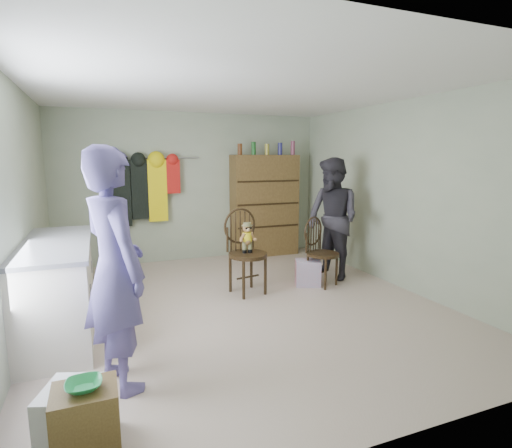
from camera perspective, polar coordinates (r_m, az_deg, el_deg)
name	(u,v)px	position (r m, az deg, el deg)	size (l,w,h in m)	color
ground_plane	(243,306)	(4.86, -1.91, -11.66)	(5.00, 5.00, 0.00)	#C3AF9D
room_walls	(228,172)	(5.04, -4.07, 7.46)	(5.00, 5.00, 5.00)	#A5AF93
counter	(58,288)	(4.48, -26.39, -8.15)	(0.64, 1.86, 0.94)	silver
stool	(87,430)	(2.68, -22.99, -25.45)	(0.35, 0.30, 0.50)	brown
bowl	(84,385)	(2.54, -23.40, -20.38)	(0.20, 0.20, 0.05)	green
plastic_tub	(77,415)	(2.94, -24.16, -23.66)	(0.39, 0.37, 0.37)	white
chair_front	(245,246)	(5.18, -1.53, -3.13)	(0.58, 0.58, 1.10)	#382613
chair_far	(319,249)	(5.59, 9.05, -3.52)	(0.56, 0.56, 0.95)	#382613
striped_bag	(308,273)	(5.61, 7.41, -6.92)	(0.34, 0.26, 0.36)	#E57285
person_left	(115,270)	(3.19, -19.52, -6.19)	(0.67, 0.44, 1.84)	#584E8F
person_right	(332,219)	(5.87, 10.86, 0.74)	(0.85, 0.67, 1.76)	#2D2B33
dresser	(265,205)	(7.18, 1.23, 2.70)	(1.20, 0.39, 2.05)	brown
coat_rack	(144,189)	(6.71, -15.68, 4.81)	(1.42, 0.12, 1.09)	#99999E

